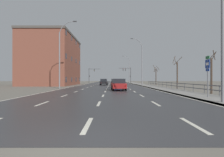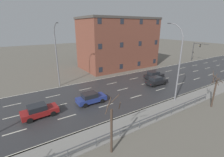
{
  "view_description": "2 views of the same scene",
  "coord_description": "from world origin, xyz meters",
  "px_view_note": "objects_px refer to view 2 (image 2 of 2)",
  "views": [
    {
      "loc": [
        0.81,
        -4.2,
        1.54
      ],
      "look_at": [
        0.78,
        64.12,
        1.69
      ],
      "focal_mm": 30.1,
      "sensor_mm": 36.0,
      "label": 1
    },
    {
      "loc": [
        20.45,
        19.19,
        10.35
      ],
      "look_at": [
        0.0,
        32.19,
        2.35
      ],
      "focal_mm": 25.68,
      "sensor_mm": 36.0,
      "label": 2
    }
  ],
  "objects_px": {
    "street_lamp_midground": "(178,65)",
    "traffic_signal_left": "(196,49)",
    "brick_building": "(118,43)",
    "car_far_left": "(154,75)",
    "car_far_right": "(39,111)",
    "car_near_left": "(156,81)",
    "car_distant": "(91,98)",
    "street_lamp_left_bank": "(57,57)"
  },
  "relations": [
    {
      "from": "traffic_signal_left",
      "to": "car_distant",
      "type": "relative_size",
      "value": 1.35
    },
    {
      "from": "street_lamp_midground",
      "to": "car_far_right",
      "type": "height_order",
      "value": "street_lamp_midground"
    },
    {
      "from": "brick_building",
      "to": "car_far_left",
      "type": "bearing_deg",
      "value": 0.28
    },
    {
      "from": "car_distant",
      "to": "brick_building",
      "type": "bearing_deg",
      "value": 136.27
    },
    {
      "from": "street_lamp_midground",
      "to": "car_distant",
      "type": "relative_size",
      "value": 2.61
    },
    {
      "from": "street_lamp_midground",
      "to": "car_distant",
      "type": "distance_m",
      "value": 12.75
    },
    {
      "from": "brick_building",
      "to": "car_near_left",
      "type": "bearing_deg",
      "value": -7.9
    },
    {
      "from": "car_far_right",
      "to": "car_far_left",
      "type": "xyz_separation_m",
      "value": [
        -2.93,
        22.17,
        0.0
      ]
    },
    {
      "from": "car_far_right",
      "to": "car_distant",
      "type": "bearing_deg",
      "value": 86.03
    },
    {
      "from": "traffic_signal_left",
      "to": "car_far_left",
      "type": "height_order",
      "value": "traffic_signal_left"
    },
    {
      "from": "car_far_right",
      "to": "car_far_left",
      "type": "relative_size",
      "value": 1.01
    },
    {
      "from": "car_far_left",
      "to": "car_far_right",
      "type": "bearing_deg",
      "value": -80.43
    },
    {
      "from": "street_lamp_left_bank",
      "to": "car_far_right",
      "type": "distance_m",
      "value": 11.24
    },
    {
      "from": "car_far_right",
      "to": "car_far_left",
      "type": "bearing_deg",
      "value": 94.16
    },
    {
      "from": "traffic_signal_left",
      "to": "car_near_left",
      "type": "xyz_separation_m",
      "value": [
        8.58,
        -25.87,
        -2.85
      ]
    },
    {
      "from": "street_lamp_midground",
      "to": "brick_building",
      "type": "bearing_deg",
      "value": 167.15
    },
    {
      "from": "car_distant",
      "to": "car_far_right",
      "type": "bearing_deg",
      "value": -90.06
    },
    {
      "from": "car_near_left",
      "to": "brick_building",
      "type": "relative_size",
      "value": 0.22
    },
    {
      "from": "car_near_left",
      "to": "car_distant",
      "type": "xyz_separation_m",
      "value": [
        0.26,
        -13.27,
        0.0
      ]
    },
    {
      "from": "car_far_right",
      "to": "street_lamp_left_bank",
      "type": "bearing_deg",
      "value": 148.41
    },
    {
      "from": "car_far_right",
      "to": "car_far_left",
      "type": "distance_m",
      "value": 22.36
    },
    {
      "from": "brick_building",
      "to": "car_far_right",
      "type": "bearing_deg",
      "value": -54.53
    },
    {
      "from": "car_near_left",
      "to": "car_distant",
      "type": "relative_size",
      "value": 1.01
    },
    {
      "from": "car_far_right",
      "to": "car_distant",
      "type": "distance_m",
      "value": 6.69
    },
    {
      "from": "street_lamp_midground",
      "to": "car_far_right",
      "type": "relative_size",
      "value": 2.56
    },
    {
      "from": "car_distant",
      "to": "traffic_signal_left",
      "type": "bearing_deg",
      "value": 103.27
    },
    {
      "from": "traffic_signal_left",
      "to": "car_distant",
      "type": "height_order",
      "value": "traffic_signal_left"
    },
    {
      "from": "car_distant",
      "to": "brick_building",
      "type": "relative_size",
      "value": 0.22
    },
    {
      "from": "car_far_left",
      "to": "street_lamp_midground",
      "type": "bearing_deg",
      "value": -27.75
    },
    {
      "from": "street_lamp_left_bank",
      "to": "car_distant",
      "type": "relative_size",
      "value": 2.64
    },
    {
      "from": "traffic_signal_left",
      "to": "brick_building",
      "type": "bearing_deg",
      "value": -106.41
    },
    {
      "from": "car_near_left",
      "to": "street_lamp_left_bank",
      "type": "bearing_deg",
      "value": -118.52
    },
    {
      "from": "car_distant",
      "to": "street_lamp_midground",
      "type": "bearing_deg",
      "value": 62.2
    },
    {
      "from": "car_far_left",
      "to": "brick_building",
      "type": "bearing_deg",
      "value": -177.68
    },
    {
      "from": "car_far_right",
      "to": "brick_building",
      "type": "height_order",
      "value": "brick_building"
    },
    {
      "from": "street_lamp_midground",
      "to": "traffic_signal_left",
      "type": "bearing_deg",
      "value": 116.89
    },
    {
      "from": "street_lamp_left_bank",
      "to": "car_distant",
      "type": "distance_m",
      "value": 10.35
    },
    {
      "from": "street_lamp_midground",
      "to": "traffic_signal_left",
      "type": "height_order",
      "value": "street_lamp_midground"
    },
    {
      "from": "traffic_signal_left",
      "to": "car_far_right",
      "type": "height_order",
      "value": "traffic_signal_left"
    },
    {
      "from": "street_lamp_left_bank",
      "to": "traffic_signal_left",
      "type": "height_order",
      "value": "street_lamp_left_bank"
    },
    {
      "from": "car_far_left",
      "to": "car_distant",
      "type": "bearing_deg",
      "value": -77.0
    },
    {
      "from": "street_lamp_left_bank",
      "to": "brick_building",
      "type": "height_order",
      "value": "brick_building"
    }
  ]
}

